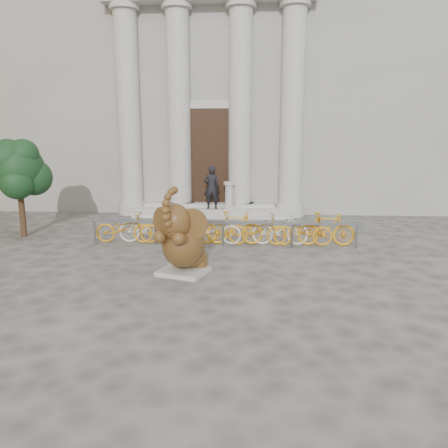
# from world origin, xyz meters

# --- Properties ---
(ground) EXTENTS (80.00, 80.00, 0.00)m
(ground) POSITION_xyz_m (0.00, 0.00, 0.00)
(ground) COLOR #474442
(ground) RESTS_ON ground
(classical_building) EXTENTS (22.00, 10.70, 12.00)m
(classical_building) POSITION_xyz_m (0.00, 14.93, 5.98)
(classical_building) COLOR gray
(classical_building) RESTS_ON ground
(entrance_steps) EXTENTS (6.00, 1.20, 0.36)m
(entrance_steps) POSITION_xyz_m (0.00, 9.40, 0.18)
(entrance_steps) COLOR #A8A59E
(entrance_steps) RESTS_ON ground
(elephant_statue) EXTENTS (1.38, 1.64, 2.07)m
(elephant_statue) POSITION_xyz_m (0.14, 2.01, 0.75)
(elephant_statue) COLOR #A8A59E
(elephant_statue) RESTS_ON ground
(bike_rack) EXTENTS (8.00, 0.53, 1.00)m
(bike_rack) POSITION_xyz_m (0.87, 4.91, 0.50)
(bike_rack) COLOR slate
(bike_rack) RESTS_ON ground
(tree) EXTENTS (1.77, 1.61, 3.07)m
(tree) POSITION_xyz_m (-5.48, 5.42, 2.14)
(tree) COLOR #332114
(tree) RESTS_ON ground
(pedestrian) EXTENTS (0.64, 0.45, 1.67)m
(pedestrian) POSITION_xyz_m (0.14, 9.05, 1.20)
(pedestrian) COLOR black
(pedestrian) RESTS_ON entrance_steps
(balustrade_post) EXTENTS (0.43, 0.43, 1.05)m
(balustrade_post) POSITION_xyz_m (0.81, 9.10, 0.85)
(balustrade_post) COLOR #A8A59E
(balustrade_post) RESTS_ON entrance_steps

